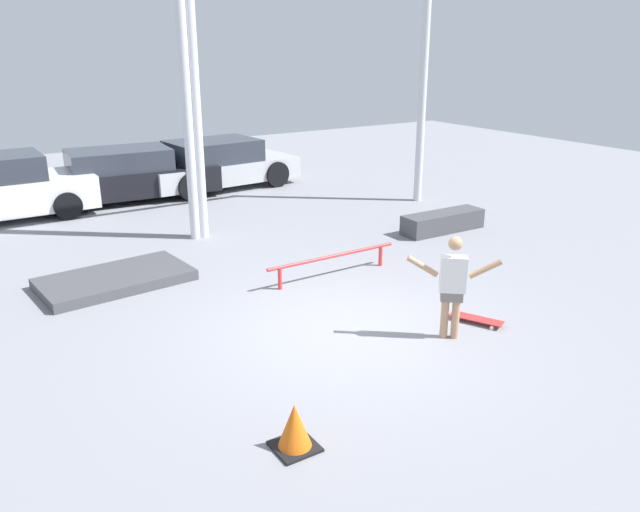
# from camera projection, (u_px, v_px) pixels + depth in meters

# --- Properties ---
(ground_plane) EXTENTS (36.00, 36.00, 0.00)m
(ground_plane) POSITION_uv_depth(u_px,v_px,m) (343.00, 331.00, 8.89)
(ground_plane) COLOR gray
(skateboarder) EXTENTS (1.02, 0.88, 1.47)m
(skateboarder) POSITION_uv_depth(u_px,v_px,m) (453.00, 283.00, 8.43)
(skateboarder) COLOR tan
(skateboarder) RESTS_ON ground_plane
(skateboard) EXTENTS (0.53, 0.79, 0.08)m
(skateboard) POSITION_uv_depth(u_px,v_px,m) (476.00, 319.00, 9.12)
(skateboard) COLOR red
(skateboard) RESTS_ON ground_plane
(grind_box) EXTENTS (1.94, 0.59, 0.42)m
(grind_box) POSITION_uv_depth(u_px,v_px,m) (443.00, 222.00, 13.49)
(grind_box) COLOR #47474C
(grind_box) RESTS_ON ground_plane
(manual_pad) EXTENTS (2.54, 1.59, 0.18)m
(manual_pad) POSITION_uv_depth(u_px,v_px,m) (115.00, 279.00, 10.57)
(manual_pad) COLOR #47474C
(manual_pad) RESTS_ON ground_plane
(grind_rail) EXTENTS (2.58, 0.09, 0.41)m
(grind_rail) POSITION_uv_depth(u_px,v_px,m) (333.00, 259.00, 10.82)
(grind_rail) COLOR red
(grind_rail) RESTS_ON ground_plane
(canopy_support_left) EXTENTS (6.10, 0.20, 5.62)m
(canopy_support_left) POSITION_uv_depth(u_px,v_px,m) (16.00, 67.00, 10.43)
(canopy_support_left) COLOR silver
(canopy_support_left) RESTS_ON ground_plane
(canopy_support_right) EXTENTS (6.10, 0.20, 5.62)m
(canopy_support_right) POSITION_uv_depth(u_px,v_px,m) (322.00, 61.00, 13.53)
(canopy_support_right) COLOR silver
(canopy_support_right) RESTS_ON ground_plane
(parked_car_black) EXTENTS (4.57, 2.13, 1.33)m
(parked_car_black) POSITION_uv_depth(u_px,v_px,m) (126.00, 175.00, 16.01)
(parked_car_black) COLOR black
(parked_car_black) RESTS_ON ground_plane
(parked_car_silver) EXTENTS (4.41, 2.23, 1.34)m
(parked_car_silver) POSITION_uv_depth(u_px,v_px,m) (218.00, 165.00, 17.36)
(parked_car_silver) COLOR #B7BABF
(parked_car_silver) RESTS_ON ground_plane
(traffic_cone) EXTENTS (0.43, 0.43, 0.50)m
(traffic_cone) POSITION_uv_depth(u_px,v_px,m) (295.00, 427.00, 6.25)
(traffic_cone) COLOR black
(traffic_cone) RESTS_ON ground_plane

